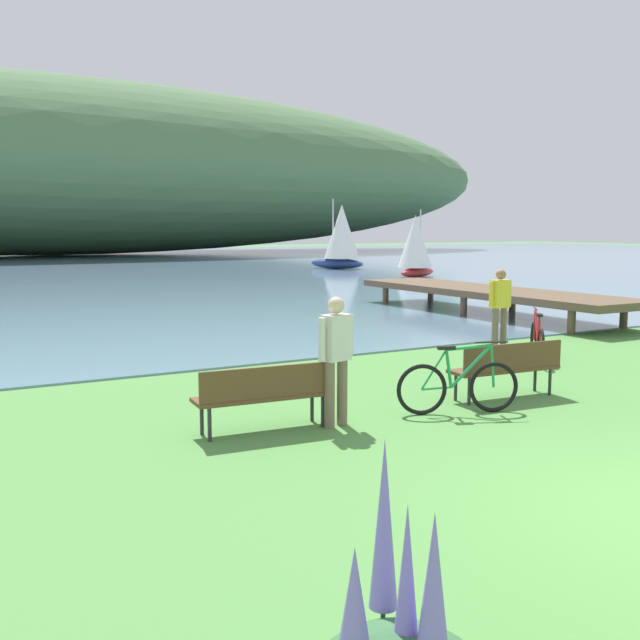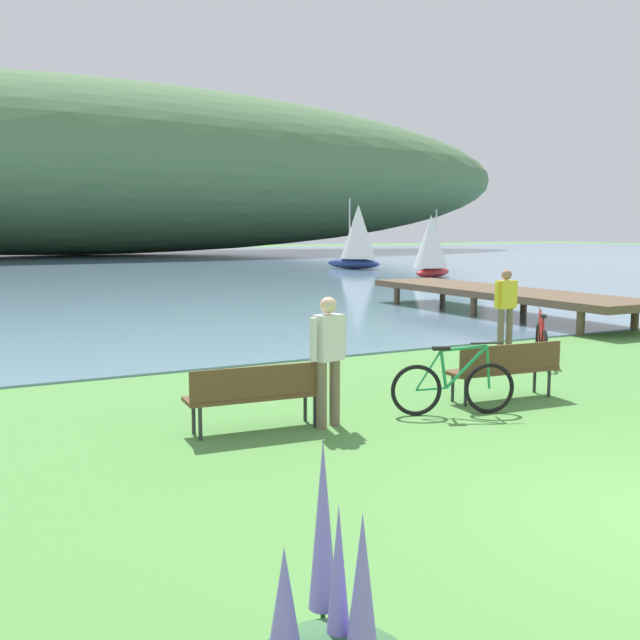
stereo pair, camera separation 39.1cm
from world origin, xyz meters
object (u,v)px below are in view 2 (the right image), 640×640
object	(u,v)px
bicycle_beside_path	(453,387)
sailboat_toward_hillside	(358,236)
person_at_shoreline	(506,304)
park_bench_near_camera	(257,392)
bicycle_leaning_near_bench	(541,343)
sailboat_nearest_to_shore	(431,246)
park_bench_further_along	(505,366)
person_on_the_grass	(328,353)

from	to	relation	value
bicycle_beside_path	sailboat_toward_hillside	distance (m)	36.31
person_at_shoreline	park_bench_near_camera	bearing A→B (deg)	-154.09
bicycle_leaning_near_bench	park_bench_near_camera	bearing A→B (deg)	-164.18
bicycle_leaning_near_bench	sailboat_nearest_to_shore	world-z (taller)	sailboat_nearest_to_shore
park_bench_near_camera	sailboat_nearest_to_shore	xyz separation A→B (m)	(19.25, 22.52, 1.17)
park_bench_further_along	person_on_the_grass	xyz separation A→B (m)	(-3.07, -0.06, 0.46)
park_bench_near_camera	person_at_shoreline	bearing A→B (deg)	25.91
person_on_the_grass	sailboat_nearest_to_shore	distance (m)	29.19
bicycle_leaning_near_bench	sailboat_toward_hillside	size ratio (longest dim) A/B	0.32
park_bench_near_camera	sailboat_nearest_to_shore	world-z (taller)	sailboat_nearest_to_shore
park_bench_further_along	bicycle_beside_path	distance (m)	1.28
person_at_shoreline	sailboat_toward_hillside	xyz separation A→B (m)	(12.86, 27.85, 1.12)
bicycle_beside_path	sailboat_nearest_to_shore	bearing A→B (deg)	54.35
person_on_the_grass	sailboat_toward_hillside	bearing A→B (deg)	58.70
bicycle_beside_path	sailboat_toward_hillside	size ratio (longest dim) A/B	0.38
person_at_shoreline	sailboat_toward_hillside	size ratio (longest dim) A/B	0.39
park_bench_near_camera	park_bench_further_along	bearing A→B (deg)	-2.03
sailboat_toward_hillside	person_at_shoreline	bearing A→B (deg)	-114.78
bicycle_leaning_near_bench	bicycle_beside_path	distance (m)	4.62
bicycle_beside_path	sailboat_toward_hillside	xyz separation A→B (m)	(17.36, 31.84, 1.70)
person_on_the_grass	sailboat_toward_hillside	world-z (taller)	sailboat_toward_hillside
park_bench_near_camera	sailboat_toward_hillside	xyz separation A→B (m)	(20.12, 31.38, 1.58)
bicycle_leaning_near_bench	bicycle_beside_path	xyz separation A→B (m)	(-3.97, -2.37, 0.00)
bicycle_beside_path	sailboat_toward_hillside	bearing A→B (deg)	61.40
person_at_shoreline	sailboat_toward_hillside	bearing A→B (deg)	65.22
park_bench_further_along	sailboat_toward_hillside	xyz separation A→B (m)	(16.13, 31.52, 1.58)
park_bench_near_camera	person_on_the_grass	xyz separation A→B (m)	(0.92, -0.20, 0.46)
park_bench_further_along	sailboat_nearest_to_shore	bearing A→B (deg)	56.05
sailboat_nearest_to_shore	park_bench_near_camera	bearing A→B (deg)	-130.52
park_bench_further_along	bicycle_beside_path	world-z (taller)	bicycle_beside_path
bicycle_leaning_near_bench	person_on_the_grass	distance (m)	6.20
park_bench_further_along	sailboat_nearest_to_shore	xyz separation A→B (m)	(15.26, 22.66, 1.17)
park_bench_further_along	sailboat_toward_hillside	bearing A→B (deg)	62.89
park_bench_near_camera	person_at_shoreline	size ratio (longest dim) A/B	1.07
sailboat_nearest_to_shore	person_on_the_grass	bearing A→B (deg)	-128.89
bicycle_beside_path	person_at_shoreline	distance (m)	6.05
person_at_shoreline	person_on_the_grass	distance (m)	7.36
park_bench_near_camera	bicycle_beside_path	world-z (taller)	bicycle_beside_path
bicycle_beside_path	park_bench_near_camera	bearing A→B (deg)	170.46
person_at_shoreline	bicycle_leaning_near_bench	bearing A→B (deg)	-108.33
bicycle_beside_path	person_at_shoreline	xyz separation A→B (m)	(4.50, 3.99, 0.58)
park_bench_near_camera	person_on_the_grass	size ratio (longest dim) A/B	1.07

